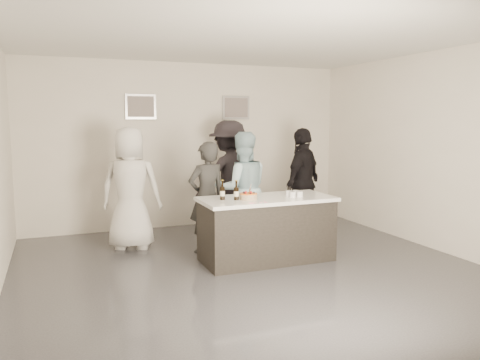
{
  "coord_description": "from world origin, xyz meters",
  "views": [
    {
      "loc": [
        -2.35,
        -5.41,
        1.97
      ],
      "look_at": [
        0.0,
        0.5,
        1.15
      ],
      "focal_mm": 35.0,
      "sensor_mm": 36.0,
      "label": 1
    }
  ],
  "objects_px": {
    "cake": "(248,197)",
    "person_guest_left": "(131,188)",
    "person_main_black": "(207,197)",
    "person_guest_right": "(303,182)",
    "beer_bottle_b": "(236,190)",
    "beer_bottle_a": "(222,190)",
    "person_main_blue": "(242,189)",
    "bar_counter": "(266,229)",
    "person_guest_back": "(230,177)"
  },
  "relations": [
    {
      "from": "beer_bottle_a",
      "to": "person_guest_right",
      "type": "xyz_separation_m",
      "value": [
        1.82,
        1.04,
        -0.11
      ]
    },
    {
      "from": "bar_counter",
      "to": "person_main_black",
      "type": "xyz_separation_m",
      "value": [
        -0.64,
        0.72,
        0.38
      ]
    },
    {
      "from": "person_main_blue",
      "to": "person_guest_back",
      "type": "xyz_separation_m",
      "value": [
        0.11,
        0.85,
        0.09
      ]
    },
    {
      "from": "beer_bottle_a",
      "to": "person_main_blue",
      "type": "height_order",
      "value": "person_main_blue"
    },
    {
      "from": "beer_bottle_b",
      "to": "person_main_blue",
      "type": "distance_m",
      "value": 1.02
    },
    {
      "from": "beer_bottle_a",
      "to": "person_main_black",
      "type": "relative_size",
      "value": 0.16
    },
    {
      "from": "beer_bottle_a",
      "to": "bar_counter",
      "type": "bearing_deg",
      "value": -4.27
    },
    {
      "from": "bar_counter",
      "to": "beer_bottle_a",
      "type": "height_order",
      "value": "beer_bottle_a"
    },
    {
      "from": "person_main_black",
      "to": "person_guest_right",
      "type": "distance_m",
      "value": 1.87
    },
    {
      "from": "bar_counter",
      "to": "person_guest_back",
      "type": "height_order",
      "value": "person_guest_back"
    },
    {
      "from": "cake",
      "to": "person_guest_left",
      "type": "distance_m",
      "value": 1.95
    },
    {
      "from": "cake",
      "to": "person_guest_left",
      "type": "bearing_deg",
      "value": 134.45
    },
    {
      "from": "beer_bottle_b",
      "to": "person_main_blue",
      "type": "relative_size",
      "value": 0.15
    },
    {
      "from": "beer_bottle_b",
      "to": "cake",
      "type": "bearing_deg",
      "value": -1.85
    },
    {
      "from": "cake",
      "to": "person_main_black",
      "type": "distance_m",
      "value": 0.85
    },
    {
      "from": "bar_counter",
      "to": "person_main_blue",
      "type": "xyz_separation_m",
      "value": [
        -0.02,
        0.85,
        0.44
      ]
    },
    {
      "from": "cake",
      "to": "bar_counter",
      "type": "bearing_deg",
      "value": 10.26
    },
    {
      "from": "person_guest_right",
      "to": "beer_bottle_b",
      "type": "bearing_deg",
      "value": -1.78
    },
    {
      "from": "cake",
      "to": "person_guest_back",
      "type": "bearing_deg",
      "value": 77.72
    },
    {
      "from": "beer_bottle_a",
      "to": "person_main_black",
      "type": "bearing_deg",
      "value": 90.53
    },
    {
      "from": "person_guest_right",
      "to": "person_guest_back",
      "type": "xyz_separation_m",
      "value": [
        -1.1,
        0.62,
        0.06
      ]
    },
    {
      "from": "bar_counter",
      "to": "beer_bottle_a",
      "type": "bearing_deg",
      "value": 175.73
    },
    {
      "from": "person_guest_right",
      "to": "person_guest_left",
      "type": "bearing_deg",
      "value": -41.22
    },
    {
      "from": "person_main_blue",
      "to": "beer_bottle_a",
      "type": "bearing_deg",
      "value": 62.09
    },
    {
      "from": "person_guest_left",
      "to": "cake",
      "type": "bearing_deg",
      "value": 156.15
    },
    {
      "from": "bar_counter",
      "to": "cake",
      "type": "distance_m",
      "value": 0.57
    },
    {
      "from": "cake",
      "to": "person_main_blue",
      "type": "relative_size",
      "value": 0.13
    },
    {
      "from": "bar_counter",
      "to": "person_guest_left",
      "type": "height_order",
      "value": "person_guest_left"
    },
    {
      "from": "beer_bottle_a",
      "to": "person_guest_back",
      "type": "distance_m",
      "value": 1.81
    },
    {
      "from": "beer_bottle_b",
      "to": "beer_bottle_a",
      "type": "bearing_deg",
      "value": 149.67
    },
    {
      "from": "beer_bottle_b",
      "to": "person_main_black",
      "type": "relative_size",
      "value": 0.16
    },
    {
      "from": "bar_counter",
      "to": "person_guest_right",
      "type": "relative_size",
      "value": 1.01
    },
    {
      "from": "person_main_blue",
      "to": "person_guest_back",
      "type": "relative_size",
      "value": 0.91
    },
    {
      "from": "bar_counter",
      "to": "person_guest_back",
      "type": "distance_m",
      "value": 1.79
    },
    {
      "from": "person_main_blue",
      "to": "person_guest_left",
      "type": "distance_m",
      "value": 1.71
    },
    {
      "from": "person_main_black",
      "to": "person_guest_left",
      "type": "xyz_separation_m",
      "value": [
        -1.02,
        0.62,
        0.11
      ]
    },
    {
      "from": "cake",
      "to": "person_main_black",
      "type": "relative_size",
      "value": 0.14
    },
    {
      "from": "person_main_black",
      "to": "person_guest_back",
      "type": "distance_m",
      "value": 1.24
    },
    {
      "from": "person_main_blue",
      "to": "person_guest_right",
      "type": "height_order",
      "value": "person_guest_right"
    },
    {
      "from": "cake",
      "to": "person_guest_left",
      "type": "xyz_separation_m",
      "value": [
        -1.36,
        1.39,
        0.0
      ]
    },
    {
      "from": "bar_counter",
      "to": "person_main_blue",
      "type": "distance_m",
      "value": 0.96
    },
    {
      "from": "person_guest_back",
      "to": "bar_counter",
      "type": "bearing_deg",
      "value": 76.68
    },
    {
      "from": "person_main_blue",
      "to": "person_main_black",
      "type": "bearing_deg",
      "value": 21.88
    },
    {
      "from": "person_guest_back",
      "to": "person_main_black",
      "type": "bearing_deg",
      "value": 43.22
    },
    {
      "from": "beer_bottle_b",
      "to": "person_main_blue",
      "type": "height_order",
      "value": "person_main_blue"
    },
    {
      "from": "cake",
      "to": "person_guest_right",
      "type": "xyz_separation_m",
      "value": [
        1.48,
        1.14,
        -0.02
      ]
    },
    {
      "from": "person_main_black",
      "to": "person_main_blue",
      "type": "height_order",
      "value": "person_main_blue"
    },
    {
      "from": "cake",
      "to": "person_main_blue",
      "type": "height_order",
      "value": "person_main_blue"
    },
    {
      "from": "cake",
      "to": "beer_bottle_a",
      "type": "distance_m",
      "value": 0.37
    },
    {
      "from": "person_guest_left",
      "to": "person_guest_right",
      "type": "xyz_separation_m",
      "value": [
        2.85,
        -0.25,
        -0.02
      ]
    }
  ]
}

